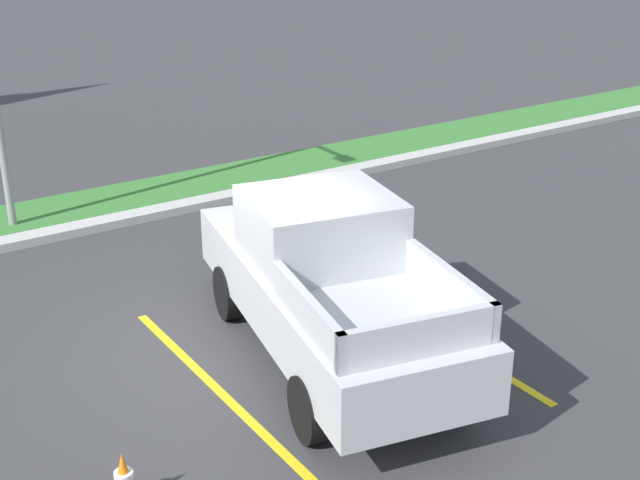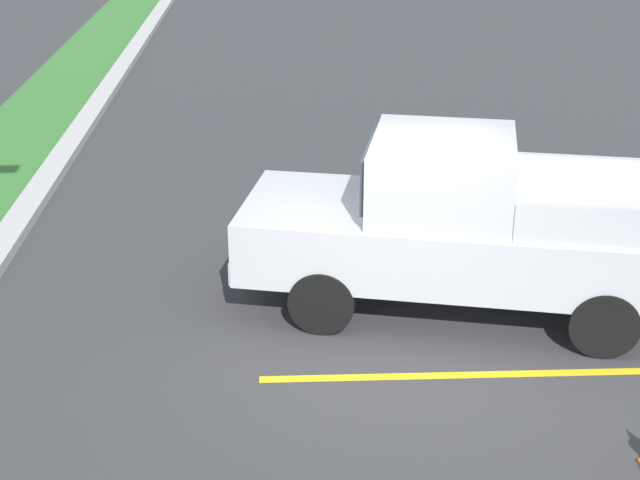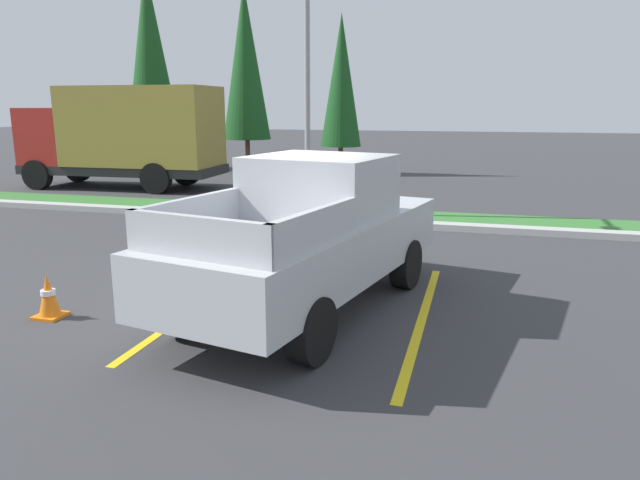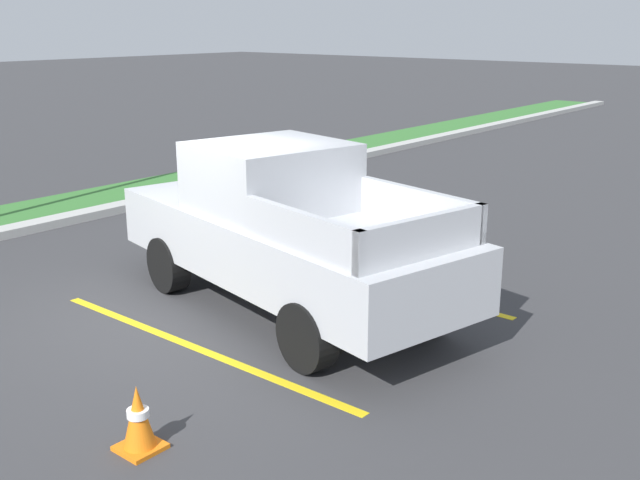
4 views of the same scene
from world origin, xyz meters
TOP-DOWN VIEW (x-y plane):
  - ground_plane at (0.00, 0.00)m, footprint 120.00×120.00m
  - parking_line_near at (-0.74, -0.98)m, footprint 0.12×4.80m
  - parking_line_far at (2.36, -0.98)m, footprint 0.12×4.80m
  - pickup_truck_main at (0.82, -0.93)m, footprint 2.94×5.50m
  - traffic_cone at (-2.45, -2.23)m, footprint 0.36×0.36m

SIDE VIEW (x-z plane):
  - ground_plane at x=0.00m, z-range 0.00..0.00m
  - parking_line_near at x=-0.74m, z-range 0.00..0.01m
  - parking_line_far at x=2.36m, z-range 0.00..0.01m
  - traffic_cone at x=-2.45m, z-range -0.01..0.59m
  - pickup_truck_main at x=0.82m, z-range -0.01..2.09m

